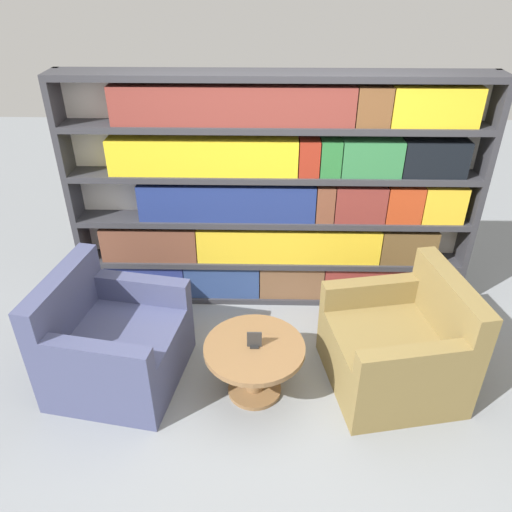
{
  "coord_description": "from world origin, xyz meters",
  "views": [
    {
      "loc": [
        -0.06,
        -2.51,
        2.76
      ],
      "look_at": [
        -0.13,
        0.6,
        0.84
      ],
      "focal_mm": 35.0,
      "sensor_mm": 36.0,
      "label": 1
    }
  ],
  "objects": [
    {
      "name": "armchair_left",
      "position": [
        -1.16,
        0.22,
        0.3
      ],
      "size": [
        1.0,
        1.02,
        0.87
      ],
      "rotation": [
        0.0,
        0.0,
        1.4
      ],
      "color": "#42476B",
      "rests_on": "ground_plane"
    },
    {
      "name": "table_sign",
      "position": [
        -0.13,
        0.09,
        0.48
      ],
      "size": [
        0.1,
        0.06,
        0.12
      ],
      "color": "black",
      "rests_on": "coffee_table"
    },
    {
      "name": "armchair_right",
      "position": [
        0.9,
        0.22,
        0.3
      ],
      "size": [
        1.01,
        1.03,
        0.87
      ],
      "rotation": [
        0.0,
        0.0,
        -1.39
      ],
      "color": "olive",
      "rests_on": "ground_plane"
    },
    {
      "name": "coffee_table",
      "position": [
        -0.13,
        0.09,
        0.31
      ],
      "size": [
        0.71,
        0.71,
        0.43
      ],
      "color": "brown",
      "rests_on": "ground_plane"
    },
    {
      "name": "bookshelf",
      "position": [
        0.04,
        1.28,
        0.97
      ],
      "size": [
        3.37,
        0.3,
        2.0
      ],
      "color": "silver",
      "rests_on": "ground_plane"
    },
    {
      "name": "ground_plane",
      "position": [
        0.0,
        0.0,
        0.0
      ],
      "size": [
        14.0,
        14.0,
        0.0
      ],
      "primitive_type": "plane",
      "color": "gray"
    }
  ]
}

